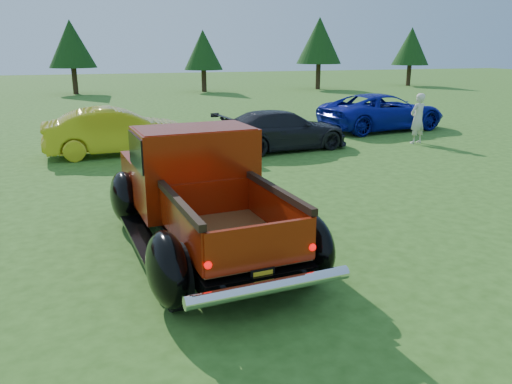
# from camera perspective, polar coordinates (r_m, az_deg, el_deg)

# --- Properties ---
(ground) EXTENTS (120.00, 120.00, 0.00)m
(ground) POSITION_cam_1_polar(r_m,az_deg,el_deg) (7.86, -0.19, -7.27)
(ground) COLOR #315819
(ground) RESTS_ON ground
(tree_mid_left) EXTENTS (3.20, 3.20, 5.00)m
(tree_mid_left) POSITION_cam_1_polar(r_m,az_deg,el_deg) (37.86, -20.37, 15.58)
(tree_mid_left) COLOR #332114
(tree_mid_left) RESTS_ON ground
(tree_mid_right) EXTENTS (2.82, 2.82, 4.40)m
(tree_mid_right) POSITION_cam_1_polar(r_m,az_deg,el_deg) (37.76, -6.06, 15.83)
(tree_mid_right) COLOR #332114
(tree_mid_right) RESTS_ON ground
(tree_east) EXTENTS (3.46, 3.46, 5.40)m
(tree_east) POSITION_cam_1_polar(r_m,az_deg,el_deg) (40.24, 7.25, 16.78)
(tree_east) COLOR #332114
(tree_east) RESTS_ON ground
(tree_far_east) EXTENTS (3.07, 3.07, 4.80)m
(tree_far_east) POSITION_cam_1_polar(r_m,az_deg,el_deg) (45.65, 17.30, 15.61)
(tree_far_east) COLOR #332114
(tree_far_east) RESTS_ON ground
(pickup_truck) EXTENTS (2.78, 5.32, 1.92)m
(pickup_truck) POSITION_cam_1_polar(r_m,az_deg,el_deg) (8.21, -6.91, 0.39)
(pickup_truck) COLOR black
(pickup_truck) RESTS_ON ground
(show_car_yellow) EXTENTS (4.35, 1.74, 1.41)m
(show_car_yellow) POSITION_cam_1_polar(r_m,az_deg,el_deg) (15.72, -15.58, 6.70)
(show_car_yellow) COLOR gold
(show_car_yellow) RESTS_ON ground
(show_car_grey) EXTENTS (4.47, 2.23, 1.25)m
(show_car_grey) POSITION_cam_1_polar(r_m,az_deg,el_deg) (15.90, 3.04, 7.08)
(show_car_grey) COLOR black
(show_car_grey) RESTS_ON ground
(show_car_blue) EXTENTS (5.35, 2.99, 1.41)m
(show_car_blue) POSITION_cam_1_polar(r_m,az_deg,el_deg) (20.48, 14.23, 8.88)
(show_car_blue) COLOR #0D1595
(show_car_blue) RESTS_ON ground
(spectator) EXTENTS (0.70, 0.54, 1.68)m
(spectator) POSITION_cam_1_polar(r_m,az_deg,el_deg) (17.76, 17.98, 7.99)
(spectator) COLOR beige
(spectator) RESTS_ON ground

